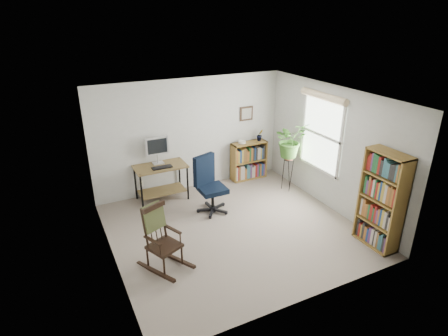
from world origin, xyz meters
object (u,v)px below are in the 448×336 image
desk (162,183)px  tall_bookshelf (382,200)px  low_bookshelf (249,161)px  rocking_chair (164,238)px  office_chair (212,185)px

desk → tall_bookshelf: bearing=-49.3°
desk → low_bookshelf: (2.13, 0.12, 0.07)m
low_bookshelf → tall_bookshelf: size_ratio=0.53×
rocking_chair → low_bookshelf: bearing=16.0°
office_chair → rocking_chair: bearing=-157.5°
office_chair → tall_bookshelf: tall_bookshelf is taller
low_bookshelf → tall_bookshelf: 3.34m
office_chair → rocking_chair: office_chair is taller
desk → tall_bookshelf: size_ratio=0.63×
office_chair → low_bookshelf: size_ratio=1.29×
office_chair → tall_bookshelf: (1.99, -2.21, 0.26)m
rocking_chair → tall_bookshelf: 3.50m
office_chair → low_bookshelf: bearing=17.2°
office_chair → low_bookshelf: (1.40, 1.06, -0.13)m
desk → rocking_chair: 2.28m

